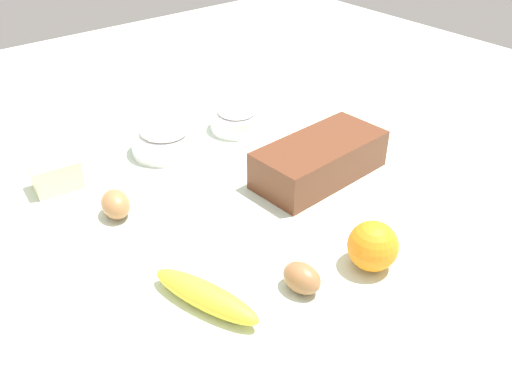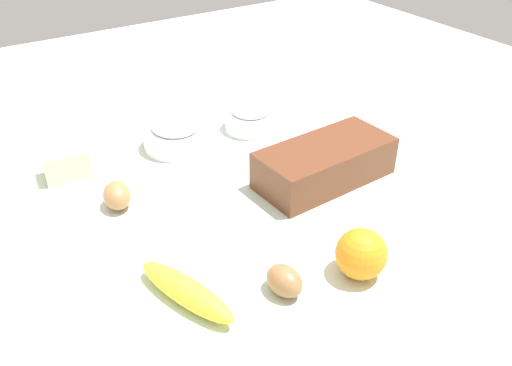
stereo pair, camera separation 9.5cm
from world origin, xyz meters
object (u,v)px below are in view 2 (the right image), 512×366
Objects in this scene: sugar_bowl at (251,117)px; egg_beside_bowl at (284,281)px; orange_fruit at (361,254)px; loaf_pan at (325,162)px; egg_near_butter at (117,195)px; flour_bowl at (176,134)px; banana at (186,291)px; butter_block at (66,163)px.

egg_beside_bowl is (-0.25, -0.49, -0.01)m from sugar_bowl.
orange_fruit is 0.13m from egg_beside_bowl.
loaf_pan is 2.32× the size of sugar_bowl.
egg_near_butter is 0.38m from egg_beside_bowl.
flour_bowl is 2.28× the size of egg_beside_bowl.
banana is 0.15m from egg_beside_bowl.
sugar_bowl is 1.37× the size of butter_block.
flour_bowl reaches higher than egg_near_butter.
egg_near_butter is (0.00, 0.29, 0.01)m from banana.
flour_bowl is 2.15× the size of egg_near_butter.
sugar_bowl is at bearing 19.66° from egg_near_butter.
loaf_pan is 0.28m from orange_fruit.
butter_block is at bearing 142.45° from loaf_pan.
loaf_pan reaches higher than sugar_bowl.
butter_block is at bearing 178.08° from flour_bowl.
flour_bowl is at bearing 37.75° from egg_near_butter.
butter_block reaches higher than egg_beside_bowl.
flour_bowl reaches higher than sugar_bowl.
orange_fruit is at bearing -120.34° from loaf_pan.
egg_near_butter is (-0.20, -0.15, -0.01)m from flour_bowl.
orange_fruit reaches higher than banana.
butter_block is at bearing 106.39° from egg_near_butter.
egg_near_butter is at bearing 123.69° from orange_fruit.
banana is at bearing -161.34° from loaf_pan.
egg_beside_bowl is (0.18, -0.52, -0.01)m from butter_block.
loaf_pan is at bearing 62.89° from orange_fruit.
sugar_bowl is 0.43m from butter_block.
flour_bowl is 0.25m from egg_near_butter.
egg_beside_bowl is (0.14, -0.06, 0.00)m from banana.
sugar_bowl is at bearing -4.68° from flour_bowl.
loaf_pan is 0.42m from banana.
loaf_pan is at bearing -19.38° from egg_near_butter.
sugar_bowl is at bearing 87.57° from loaf_pan.
banana is 2.92× the size of egg_beside_bowl.
egg_beside_bowl is at bearing -97.12° from flour_bowl.
egg_near_butter is at bearing 110.44° from egg_beside_bowl.
sugar_bowl is (0.19, -0.02, -0.00)m from flour_bowl.
flour_bowl reaches higher than banana.
egg_near_butter is (-0.39, 0.14, -0.02)m from loaf_pan.
butter_block is at bearing 176.88° from sugar_bowl.
egg_near_butter is at bearing 157.40° from loaf_pan.
butter_block reaches higher than egg_near_butter.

